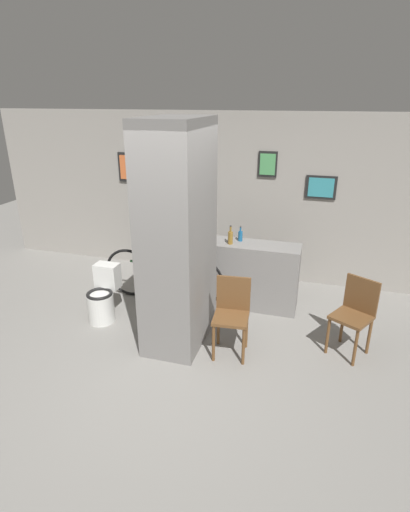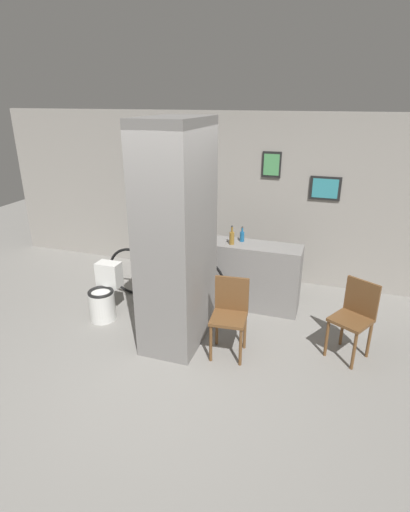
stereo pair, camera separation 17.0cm
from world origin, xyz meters
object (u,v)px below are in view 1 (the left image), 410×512
object	(u,v)px
bottle_tall	(230,237)
chair_by_doorway	(355,312)
toilet	(103,298)
bicycle	(163,276)
chair_near_pillar	(232,312)

from	to	relation	value
bottle_tall	chair_by_doorway	bearing A→B (deg)	-23.31
toilet	chair_by_doorway	size ratio (longest dim) A/B	0.80
toilet	bicycle	distance (m)	0.92
bicycle	bottle_tall	distance (m)	1.15
chair_near_pillar	toilet	bearing A→B (deg)	167.37
chair_near_pillar	chair_by_doorway	size ratio (longest dim) A/B	1.00
toilet	chair_near_pillar	size ratio (longest dim) A/B	0.80
chair_near_pillar	bottle_tall	size ratio (longest dim) A/B	3.38
chair_near_pillar	bicycle	size ratio (longest dim) A/B	0.49
chair_near_pillar	bottle_tall	world-z (taller)	bottle_tall
bottle_tall	chair_near_pillar	bearing A→B (deg)	-75.45
toilet	chair_near_pillar	world-z (taller)	chair_near_pillar
toilet	chair_near_pillar	distance (m)	1.82
bicycle	bottle_tall	size ratio (longest dim) A/B	6.83
chair_by_doorway	bicycle	distance (m)	2.63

